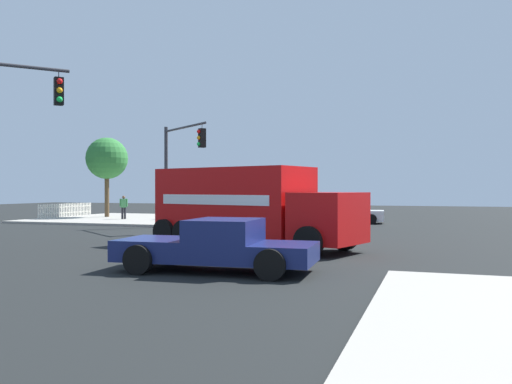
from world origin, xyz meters
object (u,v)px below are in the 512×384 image
(pedestrian_near_corner, at_px, (124,206))
(pedestrian_crossing, at_px, (171,205))
(delivery_truck, at_px, (248,206))
(sedan_white, at_px, (348,213))
(shade_tree_near, at_px, (107,159))
(pickup_navy, at_px, (218,244))
(traffic_light_secondary, at_px, (178,158))

(pedestrian_near_corner, relative_size, pedestrian_crossing, 0.96)
(delivery_truck, bearing_deg, sedan_white, 174.93)
(pedestrian_crossing, bearing_deg, delivery_truck, 37.35)
(pedestrian_near_corner, relative_size, shade_tree_near, 0.27)
(pedestrian_near_corner, height_order, pedestrian_crossing, pedestrian_crossing)
(shade_tree_near, bearing_deg, delivery_truck, 47.79)
(pickup_navy, xyz_separation_m, pedestrian_near_corner, (-18.07, -14.40, 0.30))
(pedestrian_crossing, bearing_deg, sedan_white, 99.90)
(sedan_white, relative_size, shade_tree_near, 0.78)
(traffic_light_secondary, height_order, pickup_navy, traffic_light_secondary)
(pedestrian_crossing, height_order, shade_tree_near, shade_tree_near)
(pickup_navy, relative_size, shade_tree_near, 0.93)
(shade_tree_near, bearing_deg, pickup_navy, 40.36)
(traffic_light_secondary, relative_size, shade_tree_near, 0.97)
(sedan_white, bearing_deg, pedestrian_near_corner, -79.14)
(traffic_light_secondary, bearing_deg, delivery_truck, 41.88)
(pedestrian_crossing, bearing_deg, pedestrian_near_corner, -75.71)
(pedestrian_near_corner, height_order, shade_tree_near, shade_tree_near)
(pickup_navy, bearing_deg, pedestrian_crossing, -149.20)
(shade_tree_near, bearing_deg, traffic_light_secondary, 52.82)
(pedestrian_near_corner, bearing_deg, pedestrian_crossing, 104.29)
(pedestrian_near_corner, xyz_separation_m, pedestrian_crossing, (-0.80, 3.15, 0.05))
(sedan_white, bearing_deg, delivery_truck, -5.07)
(sedan_white, xyz_separation_m, shade_tree_near, (0.75, -17.27, 3.71))
(traffic_light_secondary, distance_m, pedestrian_near_corner, 8.75)
(traffic_light_secondary, height_order, sedan_white, traffic_light_secondary)
(pickup_navy, bearing_deg, pedestrian_near_corner, -141.46)
(delivery_truck, relative_size, shade_tree_near, 1.45)
(delivery_truck, xyz_separation_m, shade_tree_near, (-14.44, -15.92, 2.81))
(delivery_truck, height_order, pickup_navy, delivery_truck)
(pickup_navy, height_order, pedestrian_crossing, pedestrian_crossing)
(delivery_truck, xyz_separation_m, pedestrian_near_corner, (-12.40, -13.22, -0.50))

